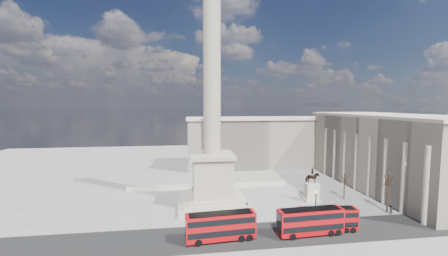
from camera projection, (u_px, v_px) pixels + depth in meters
ground at (215, 213)px, 53.42m from camera, size 180.00×180.00×0.00m
asphalt_road at (252, 235)px, 44.21m from camera, size 120.00×9.00×0.01m
nelsons_column at (212, 143)px, 57.25m from camera, size 14.00×14.00×49.85m
balustrade_wall at (208, 186)px, 69.17m from camera, size 40.00×0.60×1.10m
building_east at (390, 152)px, 68.45m from camera, size 19.00×46.00×18.60m
building_northeast at (261, 141)px, 94.85m from camera, size 51.00×17.00×16.60m
red_bus_a at (221, 226)px, 42.38m from camera, size 10.97×3.30×4.38m
red_bus_b at (311, 221)px, 44.18m from camera, size 10.82×3.04×4.34m
red_bus_c at (328, 219)px, 45.61m from camera, size 9.84×3.02×3.93m
victorian_lamp at (316, 206)px, 47.19m from camera, size 0.54×0.54×6.25m
equestrian_statue at (312, 189)px, 60.00m from camera, size 3.50×2.63×7.42m
bare_tree_near at (388, 179)px, 53.27m from camera, size 1.90×1.90×8.30m
bare_tree_mid at (345, 178)px, 60.79m from camera, size 1.58×1.58×6.00m
bare_tree_far at (364, 162)px, 74.39m from camera, size 1.74×1.74×7.10m
pedestrian_walking at (296, 216)px, 49.54m from camera, size 0.84×0.76×1.94m
pedestrian_standing at (390, 209)px, 52.85m from camera, size 0.92×0.76×1.72m
pedestrian_crossing at (247, 206)px, 54.79m from camera, size 0.60×1.05×1.68m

